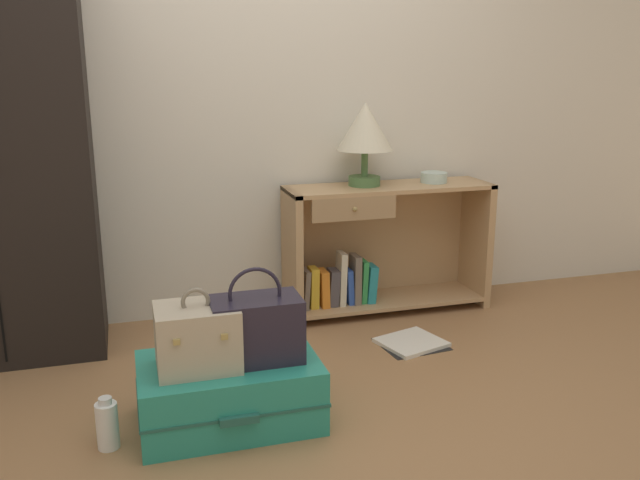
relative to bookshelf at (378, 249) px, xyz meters
The scene contains 10 objects.
ground_plane 1.49m from the bookshelf, 118.75° to the right, with size 9.00×9.00×0.00m, color #9E7047.
back_wall 1.20m from the bookshelf, 161.95° to the left, with size 6.40×0.10×2.60m, color silver.
bookshelf is the anchor object (origin of this frame).
table_lamp 0.66m from the bookshelf, behind, with size 0.30×0.30×0.44m.
bowl 0.50m from the bookshelf, ahead, with size 0.15×0.15×0.06m, color silver.
suitcase_large 1.43m from the bookshelf, 134.43° to the right, with size 0.68×0.44×0.25m.
train_case 1.51m from the bookshelf, 136.99° to the right, with size 0.30×0.24×0.31m.
handbag 1.35m from the bookshelf, 130.85° to the right, with size 0.34×0.20×0.37m.
bottle 1.81m from the bookshelf, 143.53° to the right, with size 0.08×0.08×0.20m.
open_book_on_floor 0.62m from the bookshelf, 91.97° to the right, with size 0.35×0.33×0.02m.
Camera 1 is at (-0.62, -2.07, 1.33)m, focal length 37.70 mm.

